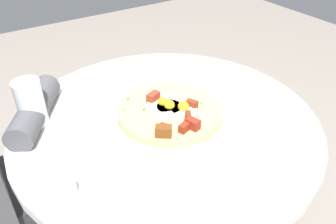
# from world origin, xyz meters

# --- Properties ---
(dining_table) EXTENTS (0.81, 0.81, 0.76)m
(dining_table) POSITION_xyz_m (0.00, 0.00, 0.58)
(dining_table) COLOR silver
(dining_table) RESTS_ON ground_plane
(pizza_plate) EXTENTS (0.31, 0.31, 0.01)m
(pizza_plate) POSITION_xyz_m (0.01, 0.01, 0.76)
(pizza_plate) COLOR white
(pizza_plate) RESTS_ON dining_table
(breakfast_pizza) EXTENTS (0.28, 0.28, 0.05)m
(breakfast_pizza) POSITION_xyz_m (0.01, 0.01, 0.78)
(breakfast_pizza) COLOR tan
(breakfast_pizza) RESTS_ON pizza_plate
(bread_plate) EXTENTS (0.17, 0.17, 0.01)m
(bread_plate) POSITION_xyz_m (0.13, 0.25, 0.76)
(bread_plate) COLOR silver
(bread_plate) RESTS_ON dining_table
(napkin) EXTENTS (0.17, 0.14, 0.00)m
(napkin) POSITION_xyz_m (0.29, -0.00, 0.76)
(napkin) COLOR white
(napkin) RESTS_ON dining_table
(fork) EXTENTS (0.18, 0.02, 0.00)m
(fork) POSITION_xyz_m (0.29, -0.02, 0.76)
(fork) COLOR silver
(fork) RESTS_ON napkin
(knife) EXTENTS (0.18, 0.02, 0.00)m
(knife) POSITION_xyz_m (0.29, 0.02, 0.76)
(knife) COLOR silver
(knife) RESTS_ON napkin
(water_glass) EXTENTS (0.07, 0.07, 0.13)m
(water_glass) POSITION_xyz_m (-0.17, -0.30, 0.82)
(water_glass) COLOR silver
(water_glass) RESTS_ON dining_table
(salt_shaker) EXTENTS (0.03, 0.03, 0.05)m
(salt_shaker) POSITION_xyz_m (0.13, -0.31, 0.78)
(salt_shaker) COLOR white
(salt_shaker) RESTS_ON dining_table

